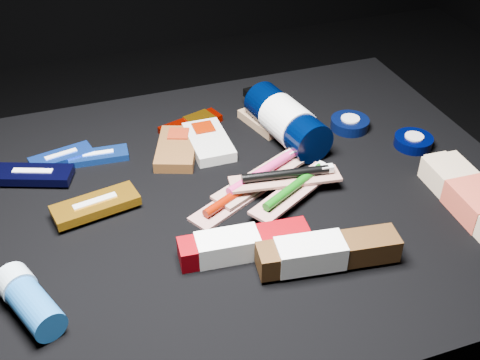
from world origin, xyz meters
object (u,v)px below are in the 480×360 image
object	(u,v)px
lotion_bottle	(286,121)
deodorant_stick	(29,301)
bodywash_bottle	(471,197)
toothpaste_carton_red	(239,245)

from	to	relation	value
lotion_bottle	deodorant_stick	size ratio (longest dim) A/B	1.97
lotion_bottle	deodorant_stick	xyz separation A→B (m)	(-0.49, -0.29, -0.02)
bodywash_bottle	toothpaste_carton_red	bearing A→B (deg)	179.35
bodywash_bottle	lotion_bottle	bearing A→B (deg)	126.98
lotion_bottle	bodywash_bottle	world-z (taller)	lotion_bottle
deodorant_stick	toothpaste_carton_red	bearing A→B (deg)	-19.64
lotion_bottle	bodywash_bottle	xyz separation A→B (m)	(0.20, -0.29, -0.02)
lotion_bottle	bodywash_bottle	distance (m)	0.35
bodywash_bottle	toothpaste_carton_red	world-z (taller)	bodywash_bottle
deodorant_stick	lotion_bottle	bearing A→B (deg)	7.82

